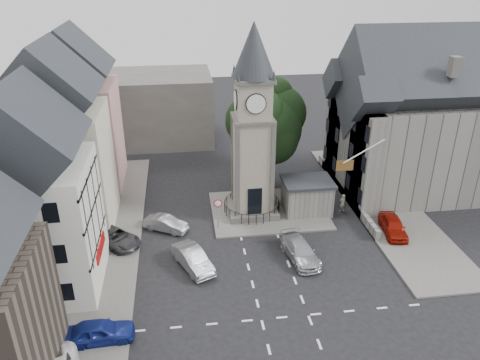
{
  "coord_description": "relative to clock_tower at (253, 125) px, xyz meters",
  "views": [
    {
      "loc": [
        -5.81,
        -27.7,
        20.46
      ],
      "look_at": [
        -1.45,
        5.0,
        4.69
      ],
      "focal_mm": 35.0,
      "sensor_mm": 36.0,
      "label": 1
    }
  ],
  "objects": [
    {
      "name": "ground",
      "position": [
        0.0,
        -7.99,
        -8.12
      ],
      "size": [
        120.0,
        120.0,
        0.0
      ],
      "primitive_type": "plane",
      "color": "black",
      "rests_on": "ground"
    },
    {
      "name": "pavement_west",
      "position": [
        -12.5,
        -1.99,
        -8.05
      ],
      "size": [
        6.0,
        30.0,
        0.14
      ],
      "primitive_type": "cube",
      "color": "#595651",
      "rests_on": "ground"
    },
    {
      "name": "pavement_east",
      "position": [
        12.0,
        0.01,
        -8.05
      ],
      "size": [
        6.0,
        26.0,
        0.14
      ],
      "primitive_type": "cube",
      "color": "#595651",
      "rests_on": "ground"
    },
    {
      "name": "central_island",
      "position": [
        1.5,
        0.01,
        -8.04
      ],
      "size": [
        10.0,
        8.0,
        0.16
      ],
      "primitive_type": "cube",
      "color": "#595651",
      "rests_on": "ground"
    },
    {
      "name": "road_markings",
      "position": [
        0.0,
        -13.49,
        -8.12
      ],
      "size": [
        20.0,
        8.0,
        0.01
      ],
      "primitive_type": "cube",
      "color": "silver",
      "rests_on": "ground"
    },
    {
      "name": "clock_tower",
      "position": [
        0.0,
        0.0,
        0.0
      ],
      "size": [
        4.86,
        4.86,
        16.25
      ],
      "color": "#4C4944",
      "rests_on": "ground"
    },
    {
      "name": "stone_shelter",
      "position": [
        4.8,
        -0.49,
        -6.57
      ],
      "size": [
        4.3,
        3.3,
        3.08
      ],
      "color": "slate",
      "rests_on": "ground"
    },
    {
      "name": "town_tree",
      "position": [
        2.0,
        5.01,
        -1.15
      ],
      "size": [
        7.2,
        7.2,
        10.8
      ],
      "color": "black",
      "rests_on": "ground"
    },
    {
      "name": "warning_sign_post",
      "position": [
        -3.2,
        -2.56,
        -6.09
      ],
      "size": [
        0.7,
        0.19,
        2.85
      ],
      "color": "black",
      "rests_on": "ground"
    },
    {
      "name": "terrace_pink",
      "position": [
        -15.5,
        8.01,
        -1.54
      ],
      "size": [
        8.1,
        7.6,
        12.8
      ],
      "color": "#D49891",
      "rests_on": "ground"
    },
    {
      "name": "terrace_cream",
      "position": [
        -15.5,
        0.01,
        -1.54
      ],
      "size": [
        8.1,
        7.6,
        12.8
      ],
      "color": "beige",
      "rests_on": "ground"
    },
    {
      "name": "terrace_tudor",
      "position": [
        -15.5,
        -7.99,
        -1.93
      ],
      "size": [
        8.1,
        7.6,
        12.0
      ],
      "color": "silver",
      "rests_on": "ground"
    },
    {
      "name": "backdrop_west",
      "position": [
        -12.0,
        20.01,
        -4.12
      ],
      "size": [
        20.0,
        10.0,
        8.0
      ],
      "primitive_type": "cube",
      "color": "#4C4944",
      "rests_on": "ground"
    },
    {
      "name": "east_building",
      "position": [
        15.59,
        3.01,
        -1.86
      ],
      "size": [
        14.4,
        11.4,
        12.6
      ],
      "color": "slate",
      "rests_on": "ground"
    },
    {
      "name": "east_boundary_wall",
      "position": [
        9.2,
        2.01,
        -7.67
      ],
      "size": [
        0.4,
        16.0,
        0.9
      ],
      "primitive_type": "cube",
      "color": "slate",
      "rests_on": "ground"
    },
    {
      "name": "flagpole",
      "position": [
        8.0,
        -3.99,
        -1.12
      ],
      "size": [
        3.68,
        0.1,
        2.74
      ],
      "color": "white",
      "rests_on": "ground"
    },
    {
      "name": "car_west_blue",
      "position": [
        -11.21,
        -13.99,
        -7.43
      ],
      "size": [
        4.12,
        1.81,
        1.38
      ],
      "primitive_type": "imported",
      "rotation": [
        0.0,
        0.0,
        1.61
      ],
      "color": "navy",
      "rests_on": "ground"
    },
    {
      "name": "car_west_silver",
      "position": [
        -7.5,
        -2.01,
        -7.51
      ],
      "size": [
        3.86,
        2.89,
        1.22
      ],
      "primitive_type": "imported",
      "rotation": [
        0.0,
        0.0,
        1.07
      ],
      "color": "gray",
      "rests_on": "ground"
    },
    {
      "name": "car_west_grey",
      "position": [
        -11.5,
        -3.63,
        -7.46
      ],
      "size": [
        4.93,
        4.81,
        1.31
      ],
      "primitive_type": "imported",
      "rotation": [
        0.0,
        0.0,
        0.82
      ],
      "color": "#343436",
      "rests_on": "ground"
    },
    {
      "name": "car_island_silver",
      "position": [
        -5.5,
        -7.45,
        -7.4
      ],
      "size": [
        3.22,
        4.61,
        1.44
      ],
      "primitive_type": "imported",
      "rotation": [
        0.0,
        0.0,
        0.43
      ],
      "color": "#919399",
      "rests_on": "ground"
    },
    {
      "name": "car_island_east",
      "position": [
        2.5,
        -7.44,
        -7.45
      ],
      "size": [
        2.54,
        4.83,
        1.34
      ],
      "primitive_type": "imported",
      "rotation": [
        0.0,
        0.0,
        0.15
      ],
      "color": "#ABAFB3",
      "rests_on": "ground"
    },
    {
      "name": "car_east_red",
      "position": [
        10.85,
        -4.99,
        -7.42
      ],
      "size": [
        2.22,
        4.31,
        1.4
      ],
      "primitive_type": "imported",
      "rotation": [
        0.0,
        0.0,
        -0.14
      ],
      "color": "maroon",
      "rests_on": "ground"
    },
    {
      "name": "pedestrian",
      "position": [
        8.0,
        -0.79,
        -7.3
      ],
      "size": [
        0.65,
        0.48,
        1.64
      ],
      "primitive_type": "imported",
      "rotation": [
        0.0,
        0.0,
        3.3
      ],
      "color": "#A69E89",
      "rests_on": "ground"
    }
  ]
}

